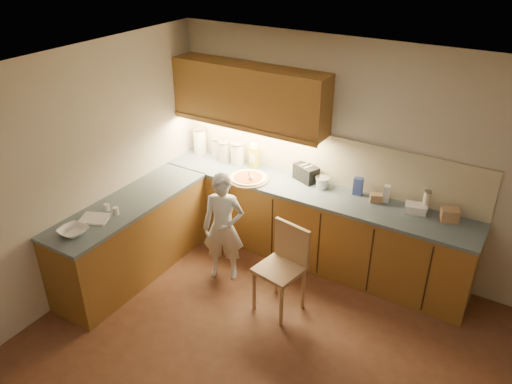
% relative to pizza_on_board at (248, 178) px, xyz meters
% --- Properties ---
extents(room, '(4.54, 4.50, 2.62)m').
position_rel_pizza_on_board_xyz_m(room, '(1.11, -1.54, 0.73)').
color(room, '#552E1D').
rests_on(room, ground).
extents(l_counter, '(3.77, 2.62, 0.92)m').
position_rel_pizza_on_board_xyz_m(l_counter, '(0.19, -0.29, -0.48)').
color(l_counter, olive).
rests_on(l_counter, ground).
extents(backsplash, '(3.75, 0.02, 0.58)m').
position_rel_pizza_on_board_xyz_m(backsplash, '(0.73, 0.45, 0.27)').
color(backsplash, beige).
rests_on(backsplash, l_counter).
extents(upper_cabinets, '(1.95, 0.36, 0.73)m').
position_rel_pizza_on_board_xyz_m(upper_cabinets, '(-0.17, 0.29, 0.91)').
color(upper_cabinets, olive).
rests_on(upper_cabinets, ground).
extents(pizza_on_board, '(0.49, 0.49, 0.20)m').
position_rel_pizza_on_board_xyz_m(pizza_on_board, '(0.00, 0.00, 0.00)').
color(pizza_on_board, '#A48552').
rests_on(pizza_on_board, l_counter).
extents(child, '(0.55, 0.47, 1.28)m').
position_rel_pizza_on_board_xyz_m(child, '(0.09, -0.66, -0.30)').
color(child, silver).
rests_on(child, ground).
extents(wooden_chair, '(0.50, 0.50, 0.95)m').
position_rel_pizza_on_board_xyz_m(wooden_chair, '(0.91, -0.77, -0.39)').
color(wooden_chair, tan).
rests_on(wooden_chair, ground).
extents(mixing_bowl, '(0.28, 0.28, 0.07)m').
position_rel_pizza_on_board_xyz_m(mixing_bowl, '(-0.84, -1.88, 0.01)').
color(mixing_bowl, white).
rests_on(mixing_bowl, l_counter).
extents(canister_a, '(0.17, 0.17, 0.35)m').
position_rel_pizza_on_board_xyz_m(canister_a, '(-0.97, 0.34, 0.15)').
color(canister_a, white).
rests_on(canister_a, l_counter).
extents(canister_b, '(0.16, 0.16, 0.28)m').
position_rel_pizza_on_board_xyz_m(canister_b, '(-0.67, 0.33, 0.12)').
color(canister_b, beige).
rests_on(canister_b, l_counter).
extents(canister_c, '(0.14, 0.14, 0.27)m').
position_rel_pizza_on_board_xyz_m(canister_c, '(-0.54, 0.29, 0.11)').
color(canister_c, beige).
rests_on(canister_c, l_counter).
extents(canister_d, '(0.18, 0.18, 0.29)m').
position_rel_pizza_on_board_xyz_m(canister_d, '(-0.36, 0.31, 0.12)').
color(canister_d, silver).
rests_on(canister_d, l_counter).
extents(oil_jug, '(0.12, 0.10, 0.32)m').
position_rel_pizza_on_board_xyz_m(oil_jug, '(-0.13, 0.33, 0.12)').
color(oil_jug, gold).
rests_on(oil_jug, l_counter).
extents(toaster, '(0.34, 0.27, 0.19)m').
position_rel_pizza_on_board_xyz_m(toaster, '(0.58, 0.35, 0.07)').
color(toaster, black).
rests_on(toaster, l_counter).
extents(steel_pot, '(0.17, 0.17, 0.13)m').
position_rel_pizza_on_board_xyz_m(steel_pot, '(0.82, 0.28, 0.04)').
color(steel_pot, '#B1B1B6').
rests_on(steel_pot, l_counter).
extents(blue_box, '(0.11, 0.08, 0.20)m').
position_rel_pizza_on_board_xyz_m(blue_box, '(1.23, 0.34, 0.08)').
color(blue_box, '#304092').
rests_on(blue_box, l_counter).
extents(card_box_a, '(0.15, 0.13, 0.09)m').
position_rel_pizza_on_board_xyz_m(card_box_a, '(1.46, 0.29, 0.02)').
color(card_box_a, tan).
rests_on(card_box_a, l_counter).
extents(white_bottle, '(0.08, 0.08, 0.20)m').
position_rel_pizza_on_board_xyz_m(white_bottle, '(1.56, 0.34, 0.08)').
color(white_bottle, white).
rests_on(white_bottle, l_counter).
extents(flat_pack, '(0.25, 0.20, 0.09)m').
position_rel_pizza_on_board_xyz_m(flat_pack, '(1.89, 0.29, 0.02)').
color(flat_pack, white).
rests_on(flat_pack, l_counter).
extents(tall_jar, '(0.08, 0.08, 0.24)m').
position_rel_pizza_on_board_xyz_m(tall_jar, '(1.98, 0.35, 0.10)').
color(tall_jar, white).
rests_on(tall_jar, l_counter).
extents(card_box_b, '(0.21, 0.19, 0.14)m').
position_rel_pizza_on_board_xyz_m(card_box_b, '(2.24, 0.29, 0.05)').
color(card_box_b, tan).
rests_on(card_box_b, l_counter).
extents(dough_cloth, '(0.35, 0.32, 0.02)m').
position_rel_pizza_on_board_xyz_m(dough_cloth, '(-0.87, -1.58, -0.01)').
color(dough_cloth, silver).
rests_on(dough_cloth, l_counter).
extents(spice_jar_a, '(0.06, 0.06, 0.07)m').
position_rel_pizza_on_board_xyz_m(spice_jar_a, '(-0.90, -1.38, 0.02)').
color(spice_jar_a, silver).
rests_on(spice_jar_a, l_counter).
extents(spice_jar_b, '(0.07, 0.07, 0.08)m').
position_rel_pizza_on_board_xyz_m(spice_jar_b, '(-0.76, -1.39, 0.02)').
color(spice_jar_b, white).
rests_on(spice_jar_b, l_counter).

